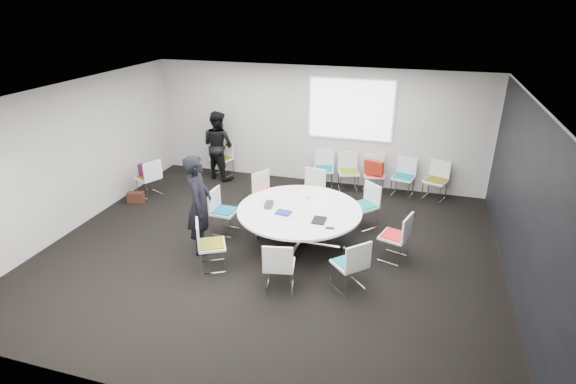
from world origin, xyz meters
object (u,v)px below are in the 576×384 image
(chair_back_a, at_px, (324,176))
(chair_back_b, at_px, (348,179))
(chair_ring_a, at_px, (394,245))
(chair_ring_b, at_px, (364,214))
(chair_ring_g, at_px, (279,274))
(chair_ring_e, at_px, (225,219))
(chair_person_back, at_px, (222,165))
(cup, at_px, (308,197))
(person_main, at_px, (199,205))
(chair_back_c, at_px, (373,181))
(person_back, at_px, (218,145))
(chair_back_d, at_px, (403,184))
(brown_bag, at_px, (136,197))
(chair_spare_left, at_px, (150,185))
(maroon_bag, at_px, (148,170))
(conference_table, at_px, (299,218))
(chair_ring_h, at_px, (349,273))
(chair_ring_c, at_px, (312,198))
(chair_ring_d, at_px, (267,201))
(laptop, at_px, (272,205))
(chair_ring_f, at_px, (212,254))
(chair_back_e, at_px, (435,188))

(chair_back_a, relative_size, chair_back_b, 1.00)
(chair_ring_a, xyz_separation_m, chair_ring_b, (-0.67, 1.08, 0.00))
(chair_ring_g, bearing_deg, chair_ring_e, 125.40)
(chair_person_back, bearing_deg, cup, 157.49)
(person_main, bearing_deg, chair_back_a, -39.80)
(chair_ring_e, xyz_separation_m, chair_back_c, (2.54, 2.79, 0.00))
(chair_ring_a, relative_size, person_back, 0.51)
(chair_ring_e, relative_size, chair_back_d, 1.00)
(chair_back_c, relative_size, brown_bag, 2.44)
(chair_back_d, relative_size, cup, 9.78)
(chair_back_b, height_order, cup, chair_back_b)
(chair_spare_left, bearing_deg, chair_ring_b, -67.06)
(person_main, bearing_deg, chair_ring_a, -95.90)
(chair_ring_g, bearing_deg, maroon_bag, 135.14)
(conference_table, bearing_deg, person_main, -157.50)
(conference_table, bearing_deg, chair_ring_h, -44.62)
(maroon_bag, bearing_deg, chair_ring_c, 4.77)
(chair_back_b, bearing_deg, cup, 63.08)
(chair_ring_g, xyz_separation_m, chair_person_back, (-2.87, 4.28, 0.00))
(conference_table, relative_size, person_back, 1.31)
(chair_ring_b, height_order, chair_ring_d, same)
(conference_table, bearing_deg, chair_ring_b, 45.73)
(chair_back_d, bearing_deg, laptop, 65.27)
(chair_ring_f, height_order, chair_back_c, same)
(chair_ring_h, height_order, chair_back_e, same)
(chair_back_d, bearing_deg, chair_back_a, 13.36)
(chair_ring_d, bearing_deg, maroon_bag, -61.50)
(chair_ring_g, relative_size, brown_bag, 2.44)
(chair_ring_g, relative_size, cup, 9.78)
(chair_ring_e, relative_size, brown_bag, 2.44)
(chair_person_back, relative_size, person_main, 0.49)
(chair_ring_c, relative_size, chair_spare_left, 1.00)
(person_main, bearing_deg, chair_back_e, -65.98)
(chair_ring_g, height_order, laptop, chair_ring_g)
(brown_bag, bearing_deg, laptop, -12.57)
(chair_back_d, xyz_separation_m, brown_bag, (-5.68, -2.07, -0.16))
(chair_ring_c, relative_size, chair_person_back, 1.00)
(chair_ring_h, distance_m, cup, 1.93)
(chair_back_b, relative_size, person_back, 0.51)
(chair_ring_g, xyz_separation_m, chair_back_c, (0.97, 4.28, 0.00))
(chair_ring_b, distance_m, person_main, 3.25)
(chair_ring_b, distance_m, chair_person_back, 4.23)
(chair_ring_a, distance_m, chair_ring_b, 1.27)
(chair_ring_a, bearing_deg, chair_ring_e, 105.87)
(chair_ring_g, height_order, chair_back_d, same)
(chair_ring_g, bearing_deg, chair_ring_d, 101.58)
(laptop, bearing_deg, chair_ring_e, 75.30)
(chair_ring_e, height_order, chair_spare_left, same)
(chair_ring_h, distance_m, maroon_bag, 5.50)
(chair_ring_g, bearing_deg, conference_table, 81.39)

